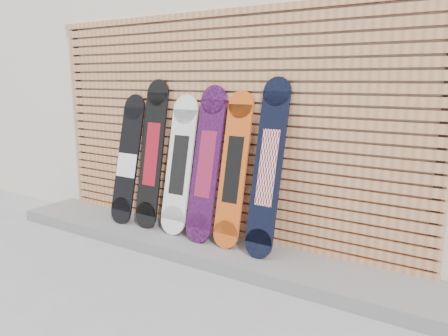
# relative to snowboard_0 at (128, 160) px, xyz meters

# --- Properties ---
(ground) EXTENTS (80.00, 80.00, 0.00)m
(ground) POSITION_rel_snowboard_0_xyz_m (1.16, -0.76, -0.80)
(ground) COLOR #939396
(ground) RESTS_ON ground
(building) EXTENTS (12.00, 5.00, 3.60)m
(building) POSITION_rel_snowboard_0_xyz_m (1.66, 2.74, 1.00)
(building) COLOR beige
(building) RESTS_ON ground
(concrete_step) EXTENTS (4.60, 0.70, 0.12)m
(concrete_step) POSITION_rel_snowboard_0_xyz_m (1.01, -0.08, -0.74)
(concrete_step) COLOR slate
(concrete_step) RESTS_ON ground
(slat_wall) EXTENTS (4.26, 0.08, 2.29)m
(slat_wall) POSITION_rel_snowboard_0_xyz_m (1.01, 0.21, 0.41)
(slat_wall) COLOR #BD7B4E
(slat_wall) RESTS_ON ground
(snowboard_0) EXTENTS (0.29, 0.36, 1.38)m
(snowboard_0) POSITION_rel_snowboard_0_xyz_m (0.00, 0.00, 0.00)
(snowboard_0) COLOR black
(snowboard_0) RESTS_ON concrete_step
(snowboard_1) EXTENTS (0.28, 0.32, 1.54)m
(snowboard_1) POSITION_rel_snowboard_0_xyz_m (0.34, 0.02, 0.09)
(snowboard_1) COLOR black
(snowboard_1) RESTS_ON concrete_step
(snowboard_2) EXTENTS (0.30, 0.33, 1.39)m
(snowboard_2) POSITION_rel_snowboard_0_xyz_m (0.70, 0.02, 0.01)
(snowboard_2) COLOR white
(snowboard_2) RESTS_ON concrete_step
(snowboard_3) EXTENTS (0.28, 0.36, 1.49)m
(snowboard_3) POSITION_rel_snowboard_0_xyz_m (1.04, 0.00, 0.06)
(snowboard_3) COLOR black
(snowboard_3) RESTS_ON concrete_step
(snowboard_4) EXTENTS (0.26, 0.34, 1.45)m
(snowboard_4) POSITION_rel_snowboard_0_xyz_m (1.34, 0.01, 0.04)
(snowboard_4) COLOR #CE5215
(snowboard_4) RESTS_ON concrete_step
(snowboard_5) EXTENTS (0.26, 0.38, 1.57)m
(snowboard_5) POSITION_rel_snowboard_0_xyz_m (1.71, -0.01, 0.10)
(snowboard_5) COLOR black
(snowboard_5) RESTS_ON concrete_step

